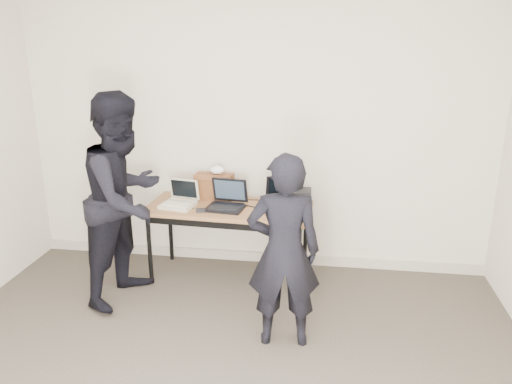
% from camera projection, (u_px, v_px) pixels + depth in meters
% --- Properties ---
extents(room, '(4.60, 4.60, 2.80)m').
position_uv_depth(room, '(194.00, 211.00, 2.63)').
color(room, '#423B32').
rests_on(room, ground).
extents(desk, '(1.54, 0.74, 0.72)m').
position_uv_depth(desk, '(228.00, 213.00, 4.60)').
color(desk, brown).
rests_on(desk, ground).
extents(laptop_beige, '(0.34, 0.33, 0.24)m').
position_uv_depth(laptop_beige, '(180.00, 201.00, 4.59)').
color(laptop_beige, '#BCB496').
rests_on(laptop_beige, desk).
extents(laptop_center, '(0.36, 0.35, 0.25)m').
position_uv_depth(laptop_center, '(227.00, 201.00, 4.55)').
color(laptop_center, black).
rests_on(laptop_center, desk).
extents(laptop_right, '(0.41, 0.40, 0.25)m').
position_uv_depth(laptop_right, '(285.00, 197.00, 4.67)').
color(laptop_right, black).
rests_on(laptop_right, desk).
extents(leather_satchel, '(0.37, 0.19, 0.25)m').
position_uv_depth(leather_satchel, '(214.00, 186.00, 4.78)').
color(leather_satchel, brown).
rests_on(leather_satchel, desk).
extents(tissue, '(0.13, 0.10, 0.08)m').
position_uv_depth(tissue, '(217.00, 170.00, 4.73)').
color(tissue, white).
rests_on(tissue, leather_satchel).
extents(equipment_box, '(0.24, 0.20, 0.13)m').
position_uv_depth(equipment_box, '(299.00, 196.00, 4.65)').
color(equipment_box, black).
rests_on(equipment_box, desk).
extents(power_brick, '(0.09, 0.06, 0.03)m').
position_uv_depth(power_brick, '(201.00, 210.00, 4.45)').
color(power_brick, black).
rests_on(power_brick, desk).
extents(cables, '(1.16, 0.42, 0.01)m').
position_uv_depth(cables, '(239.00, 206.00, 4.58)').
color(cables, black).
rests_on(cables, desk).
extents(person_typist, '(0.58, 0.42, 1.47)m').
position_uv_depth(person_typist, '(284.00, 252.00, 3.60)').
color(person_typist, black).
rests_on(person_typist, ground).
extents(person_observer, '(0.90, 1.03, 1.81)m').
position_uv_depth(person_observer, '(125.00, 199.00, 4.22)').
color(person_observer, black).
rests_on(person_observer, ground).
extents(baseboard, '(4.50, 0.03, 0.10)m').
position_uv_depth(baseboard, '(255.00, 256.00, 5.13)').
color(baseboard, '#B5AA96').
rests_on(baseboard, ground).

